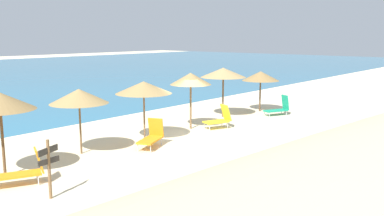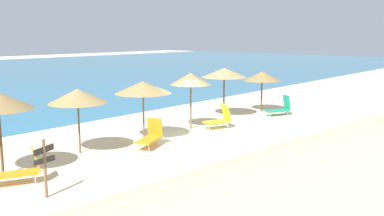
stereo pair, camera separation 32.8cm
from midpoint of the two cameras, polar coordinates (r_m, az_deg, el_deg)
name	(u,v)px [view 1 (the left image)]	position (r m, az deg, el deg)	size (l,w,h in m)	color
ground_plane	(194,138)	(19.35, -0.25, -4.01)	(160.00, 160.00, 0.00)	beige
beach_umbrella_0	(0,101)	(15.04, -25.05, 0.82)	(2.27, 2.27, 2.81)	brown
beach_umbrella_1	(79,96)	(16.96, -15.51, 1.52)	(2.27, 2.27, 2.57)	brown
beach_umbrella_2	(144,88)	(18.59, -7.02, 2.75)	(2.47, 2.47, 2.63)	brown
beach_umbrella_3	(191,79)	(20.79, -0.63, 3.94)	(2.04, 2.04, 2.80)	brown
beach_umbrella_4	(223,73)	(23.97, 3.83, 4.77)	(2.58, 2.58, 2.80)	brown
beach_umbrella_5	(261,76)	(26.06, 8.86, 4.27)	(2.24, 2.24, 2.45)	brown
lounge_chair_0	(220,118)	(21.20, 3.30, -1.41)	(1.50, 1.08, 1.19)	yellow
lounge_chair_1	(23,171)	(14.35, -22.41, -7.79)	(1.66, 1.15, 1.12)	orange
lounge_chair_2	(152,136)	(17.75, -5.94, -3.75)	(1.61, 1.17, 1.15)	orange
lounge_chair_3	(279,108)	(25.18, 11.26, 0.03)	(1.57, 1.14, 1.16)	#199972
wooden_signpost	(49,164)	(12.77, -19.42, -7.07)	(0.80, 0.34, 1.73)	brown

